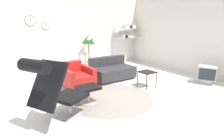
{
  "coord_description": "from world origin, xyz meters",
  "views": [
    {
      "loc": [
        -2.21,
        -3.21,
        1.66
      ],
      "look_at": [
        0.18,
        0.36,
        0.55
      ],
      "focal_mm": 28.0,
      "sensor_mm": 36.0,
      "label": 1
    }
  ],
  "objects": [
    {
      "name": "ground_plane",
      "position": [
        0.0,
        0.0,
        0.0
      ],
      "size": [
        12.0,
        12.0,
        0.0
      ],
      "primitive_type": "plane",
      "color": "silver"
    },
    {
      "name": "side_table",
      "position": [
        1.13,
        0.05,
        0.38
      ],
      "size": [
        0.4,
        0.4,
        0.43
      ],
      "color": "black",
      "rests_on": "ground_plane"
    },
    {
      "name": "potted_plant",
      "position": [
        0.78,
        2.83,
        0.68
      ],
      "size": [
        0.47,
        0.49,
        1.38
      ],
      "color": "silver",
      "rests_on": "ground_plane"
    },
    {
      "name": "wall_back",
      "position": [
        -0.0,
        3.21,
        1.4
      ],
      "size": [
        12.0,
        0.09,
        2.8
      ],
      "color": "silver",
      "rests_on": "ground_plane"
    },
    {
      "name": "shelf_unit",
      "position": [
        2.75,
        2.96,
        1.35
      ],
      "size": [
        1.19,
        0.28,
        1.92
      ],
      "color": "#BCBCC1",
      "rests_on": "ground_plane"
    },
    {
      "name": "round_rug",
      "position": [
        -0.12,
        -0.04,
        0.0
      ],
      "size": [
        1.97,
        1.97,
        0.01
      ],
      "color": "gray",
      "rests_on": "ground_plane"
    },
    {
      "name": "ottoman",
      "position": [
        -0.66,
        0.02,
        0.28
      ],
      "size": [
        0.47,
        0.4,
        0.38
      ],
      "color": "#BCBCC1",
      "rests_on": "ground_plane"
    },
    {
      "name": "crt_television",
      "position": [
        2.78,
        -0.7,
        0.28
      ],
      "size": [
        0.61,
        0.63,
        0.51
      ],
      "rotation": [
        0.0,
        0.0,
        2.07
      ],
      "color": "#B7B7B7",
      "rests_on": "ground_plane"
    },
    {
      "name": "armchair_red",
      "position": [
        -0.45,
        1.11,
        0.26
      ],
      "size": [
        0.77,
        0.85,
        0.68
      ],
      "rotation": [
        0.0,
        0.0,
        3.19
      ],
      "color": "silver",
      "rests_on": "ground_plane"
    },
    {
      "name": "lounge_chair",
      "position": [
        -1.51,
        -0.44,
        0.69
      ],
      "size": [
        1.16,
        0.95,
        1.19
      ],
      "rotation": [
        0.0,
        0.0,
        -1.08
      ],
      "color": "#BCBCC1",
      "rests_on": "ground_plane"
    },
    {
      "name": "wall_right",
      "position": [
        3.44,
        0.0,
        1.4
      ],
      "size": [
        0.06,
        12.0,
        2.8
      ],
      "color": "silver",
      "rests_on": "ground_plane"
    },
    {
      "name": "couch_low",
      "position": [
        0.77,
        1.25,
        0.25
      ],
      "size": [
        1.28,
        0.84,
        0.67
      ],
      "rotation": [
        0.0,
        0.0,
        3.14
      ],
      "color": "black",
      "rests_on": "ground_plane"
    }
  ]
}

